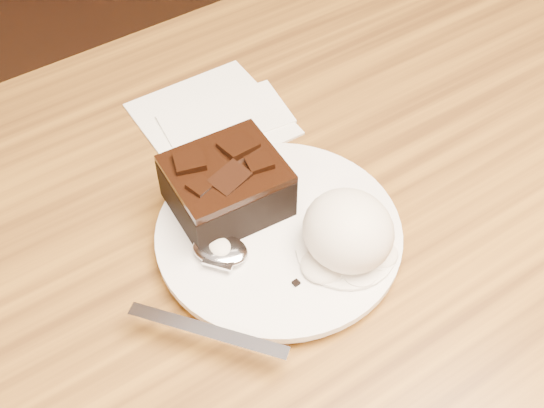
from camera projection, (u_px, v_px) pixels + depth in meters
plate at (279, 236)px, 0.59m from camera, size 0.20×0.20×0.02m
brownie at (227, 189)px, 0.58m from camera, size 0.10×0.08×0.04m
ice_cream_scoop at (348, 231)px, 0.55m from camera, size 0.07×0.07×0.06m
melt_puddle at (346, 249)px, 0.57m from camera, size 0.08×0.08×0.00m
spoon at (220, 251)px, 0.56m from camera, size 0.14×0.16×0.01m
napkin at (212, 118)px, 0.69m from camera, size 0.13×0.13×0.01m
crumb_a at (380, 245)px, 0.57m from camera, size 0.01×0.01×0.00m
crumb_b at (296, 283)px, 0.55m from camera, size 0.01×0.01×0.00m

